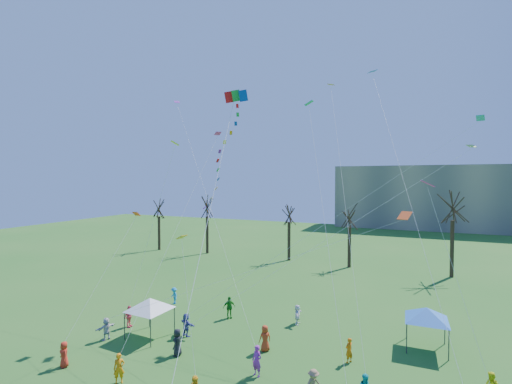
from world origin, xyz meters
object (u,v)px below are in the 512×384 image
at_px(distant_building, 470,198).
at_px(canopy_tent_blue, 427,314).
at_px(big_box_kite, 226,158).
at_px(canopy_tent_white, 150,304).

xyz_separation_m(distant_building, canopy_tent_blue, (-11.90, -68.87, -5.05)).
height_order(big_box_kite, canopy_tent_blue, big_box_kite).
bearing_deg(canopy_tent_white, canopy_tent_blue, 17.73).
bearing_deg(big_box_kite, distant_building, 71.89).
bearing_deg(big_box_kite, canopy_tent_blue, 24.92).
relative_size(big_box_kite, canopy_tent_blue, 5.08).
distance_m(distant_building, big_box_kite, 78.78).
relative_size(distant_building, canopy_tent_white, 15.49).
distance_m(distant_building, canopy_tent_white, 81.11).
height_order(big_box_kite, canopy_tent_white, big_box_kite).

